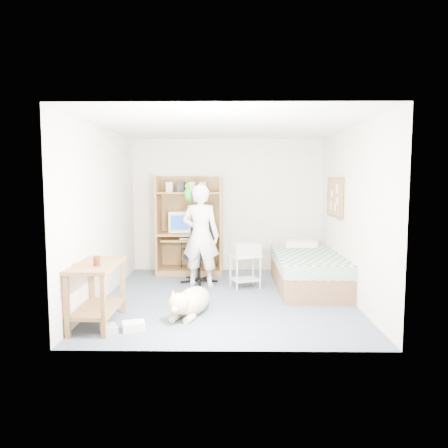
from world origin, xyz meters
The scene contains 21 objects.
floor centered at (0.00, 0.00, 0.00)m, with size 4.00×4.00×0.00m, color #4C5568.
wall_back centered at (0.00, 2.00, 1.25)m, with size 3.60×0.02×2.50m, color silver.
wall_right centered at (1.80, 0.00, 1.25)m, with size 0.02×4.00×2.50m, color silver.
wall_left centered at (-1.80, 0.00, 1.25)m, with size 0.02×4.00×2.50m, color silver.
ceiling centered at (0.00, 0.00, 2.50)m, with size 3.60×4.00×0.02m, color white.
computer_hutch centered at (-0.70, 1.74, 0.82)m, with size 1.20×0.63×1.80m.
bed centered at (1.30, 0.62, 0.29)m, with size 1.02×2.02×0.66m.
side_desk centered at (-1.55, -1.20, 0.49)m, with size 0.50×1.00×0.75m.
corkboard centered at (1.77, 0.90, 1.45)m, with size 0.04×0.94×0.66m.
office_chair centered at (-0.47, 1.02, 0.36)m, with size 0.57×0.57×1.01m.
person centered at (-0.43, 0.71, 0.84)m, with size 0.61×0.40×1.67m, color white.
parrot centered at (-0.63, 0.73, 1.53)m, with size 0.12×0.22×0.34m.
dog centered at (-0.46, -0.82, 0.18)m, with size 0.59×1.09×0.42m.
printer_cart centered at (0.29, 0.62, 0.36)m, with size 0.55×0.49×0.54m.
printer centered at (0.29, 0.62, 0.63)m, with size 0.42×0.32×0.18m, color #AEAEA9.
crt_monitor centered at (-0.88, 1.75, 0.96)m, with size 0.44×0.46×0.39m.
keyboard centered at (-0.65, 1.58, 0.67)m, with size 0.45×0.16×0.03m, color beige.
pencil_cup centered at (-0.32, 1.65, 0.82)m, with size 0.08×0.08×0.12m, color gold.
drink_glass centered at (-1.50, -1.34, 0.81)m, with size 0.08×0.08×0.12m, color #3F1D0A.
floor_box_a centered at (-1.08, -1.39, 0.05)m, with size 0.25×0.20×0.10m, color white.
floor_box_b centered at (-1.35, -1.47, 0.04)m, with size 0.18×0.22×0.08m, color #BCBBB6.
Camera 1 is at (0.04, -6.30, 1.76)m, focal length 35.00 mm.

